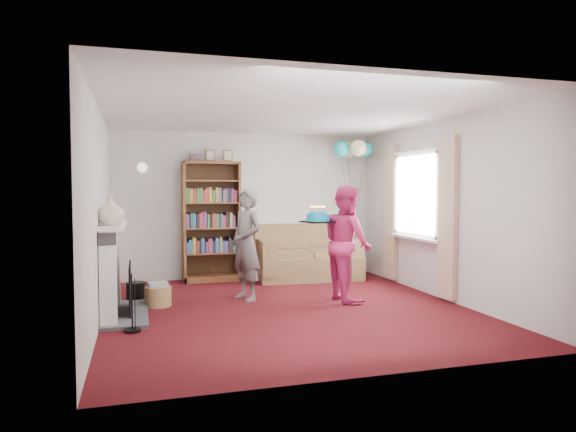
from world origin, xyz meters
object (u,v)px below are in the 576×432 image
object	(u,v)px
person_magenta	(347,243)
birthday_cake	(318,217)
bookcase	(211,223)
person_striped	(246,244)
sofa	(307,258)

from	to	relation	value
person_magenta	birthday_cake	xyz separation A→B (m)	(-0.42, 0.01, 0.36)
bookcase	person_striped	world-z (taller)	bookcase
bookcase	sofa	distance (m)	1.75
birthday_cake	bookcase	bearing A→B (deg)	119.84
bookcase	sofa	xyz separation A→B (m)	(1.62, -0.23, -0.63)
sofa	person_striped	world-z (taller)	person_striped
person_striped	birthday_cake	distance (m)	1.06
birthday_cake	person_magenta	bearing A→B (deg)	-1.63
bookcase	person_magenta	size ratio (longest dim) A/B	1.38
sofa	person_magenta	distance (m)	1.87
sofa	birthday_cake	bearing A→B (deg)	-99.67
person_striped	bookcase	bearing A→B (deg)	166.16
bookcase	person_magenta	xyz separation A→B (m)	(1.59, -2.05, -0.18)
sofa	person_magenta	size ratio (longest dim) A/B	1.09
bookcase	birthday_cake	bearing A→B (deg)	-60.16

